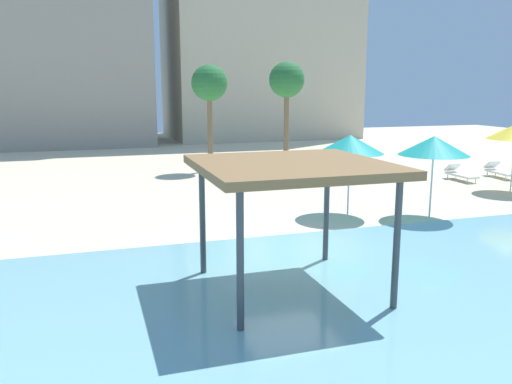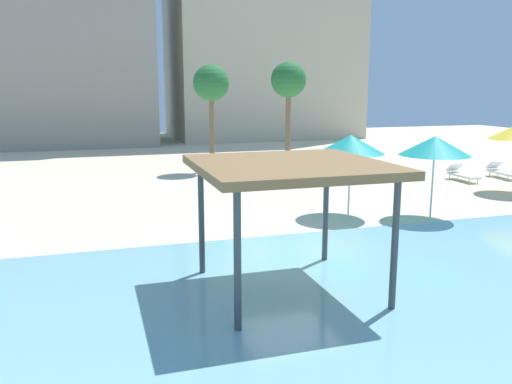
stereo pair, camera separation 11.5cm
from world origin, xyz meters
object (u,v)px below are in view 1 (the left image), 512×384
object	(u,v)px
palm_tree_1	(287,82)
beach_umbrella_teal_4	(434,146)
lounge_chair_2	(499,171)
palm_tree_0	(209,85)
lounge_chair_1	(459,173)
shade_pavilion	(292,171)
beach_umbrella_teal_2	(350,144)

from	to	relation	value
palm_tree_1	beach_umbrella_teal_4	bearing A→B (deg)	-85.83
lounge_chair_2	palm_tree_0	xyz separation A→B (m)	(-13.24, 6.47, 4.21)
lounge_chair_1	palm_tree_1	world-z (taller)	palm_tree_1
lounge_chair_1	lounge_chair_2	world-z (taller)	same
shade_pavilion	lounge_chair_2	bearing A→B (deg)	34.90
beach_umbrella_teal_4	palm_tree_1	size ratio (longest dim) A/B	0.49
beach_umbrella_teal_2	lounge_chair_1	size ratio (longest dim) A/B	1.48
shade_pavilion	lounge_chair_1	size ratio (longest dim) A/B	2.05
shade_pavilion	beach_umbrella_teal_2	size ratio (longest dim) A/B	1.39
lounge_chair_2	palm_tree_1	size ratio (longest dim) A/B	0.34
lounge_chair_1	beach_umbrella_teal_4	bearing A→B (deg)	-44.19
beach_umbrella_teal_4	beach_umbrella_teal_2	bearing A→B (deg)	155.41
beach_umbrella_teal_4	lounge_chair_1	xyz separation A→B (m)	(5.92, 5.87, -2.15)
palm_tree_0	palm_tree_1	bearing A→B (deg)	-10.46
beach_umbrella_teal_4	lounge_chair_1	distance (m)	8.61
palm_tree_0	beach_umbrella_teal_2	bearing A→B (deg)	-78.19
shade_pavilion	beach_umbrella_teal_4	xyz separation A→B (m)	(7.07, 4.80, -0.19)
beach_umbrella_teal_2	beach_umbrella_teal_4	bearing A→B (deg)	-24.59
palm_tree_0	beach_umbrella_teal_4	bearing A→B (deg)	-68.47
shade_pavilion	palm_tree_0	distance (m)	17.46
lounge_chair_2	palm_tree_1	xyz separation A→B (m)	(-9.19, 5.72, 4.37)
beach_umbrella_teal_2	palm_tree_0	size ratio (longest dim) A/B	0.50
beach_umbrella_teal_2	palm_tree_1	size ratio (longest dim) A/B	0.49
beach_umbrella_teal_2	lounge_chair_1	bearing A→B (deg)	29.04
beach_umbrella_teal_4	palm_tree_0	bearing A→B (deg)	111.53
beach_umbrella_teal_4	palm_tree_0	size ratio (longest dim) A/B	0.50
lounge_chair_2	palm_tree_0	world-z (taller)	palm_tree_0
beach_umbrella_teal_2	beach_umbrella_teal_4	world-z (taller)	beach_umbrella_teal_2
shade_pavilion	beach_umbrella_teal_4	bearing A→B (deg)	34.16
shade_pavilion	palm_tree_1	bearing A→B (deg)	69.32
palm_tree_1	beach_umbrella_teal_2	bearing A→B (deg)	-99.17
shade_pavilion	lounge_chair_1	bearing A→B (deg)	39.39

